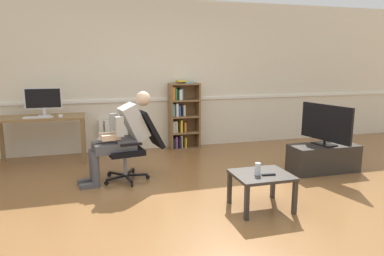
{
  "coord_description": "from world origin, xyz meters",
  "views": [
    {
      "loc": [
        -1.15,
        -3.71,
        1.62
      ],
      "look_at": [
        0.15,
        0.85,
        0.7
      ],
      "focal_mm": 32.49,
      "sensor_mm": 36.0,
      "label": 1
    }
  ],
  "objects_px": {
    "radiator": "(120,136)",
    "coffee_table": "(261,179)",
    "office_chair": "(136,142)",
    "computer_desk": "(40,123)",
    "person_seated": "(122,134)",
    "keyboard": "(38,117)",
    "computer_mouse": "(61,116)",
    "tv_stand": "(323,158)",
    "tv_screen": "(326,124)",
    "spare_remote": "(268,174)",
    "bookshelf": "(182,116)",
    "drinking_glass": "(258,169)",
    "imac_monitor": "(43,99)"
  },
  "relations": [
    {
      "from": "radiator",
      "to": "computer_desk",
      "type": "bearing_deg",
      "value": -162.65
    },
    {
      "from": "office_chair",
      "to": "tv_stand",
      "type": "xyz_separation_m",
      "value": [
        2.7,
        -0.43,
        -0.32
      ]
    },
    {
      "from": "radiator",
      "to": "coffee_table",
      "type": "distance_m",
      "value": 3.23
    },
    {
      "from": "computer_desk",
      "to": "person_seated",
      "type": "distance_m",
      "value": 1.69
    },
    {
      "from": "office_chair",
      "to": "computer_desk",
      "type": "bearing_deg",
      "value": -140.48
    },
    {
      "from": "computer_mouse",
      "to": "spare_remote",
      "type": "xyz_separation_m",
      "value": [
        2.29,
        -2.51,
        -0.36
      ]
    },
    {
      "from": "computer_mouse",
      "to": "tv_stand",
      "type": "relative_size",
      "value": 0.1
    },
    {
      "from": "coffee_table",
      "to": "spare_remote",
      "type": "xyz_separation_m",
      "value": [
        0.05,
        -0.07,
        0.07
      ]
    },
    {
      "from": "keyboard",
      "to": "computer_mouse",
      "type": "bearing_deg",
      "value": 3.53
    },
    {
      "from": "imac_monitor",
      "to": "coffee_table",
      "type": "relative_size",
      "value": 0.91
    },
    {
      "from": "keyboard",
      "to": "drinking_glass",
      "type": "xyz_separation_m",
      "value": [
        2.5,
        -2.45,
        -0.3
      ]
    },
    {
      "from": "drinking_glass",
      "to": "computer_mouse",
      "type": "bearing_deg",
      "value": 131.49
    },
    {
      "from": "tv_screen",
      "to": "coffee_table",
      "type": "relative_size",
      "value": 1.41
    },
    {
      "from": "coffee_table",
      "to": "spare_remote",
      "type": "bearing_deg",
      "value": -57.08
    },
    {
      "from": "bookshelf",
      "to": "office_chair",
      "type": "height_order",
      "value": "bookshelf"
    },
    {
      "from": "imac_monitor",
      "to": "radiator",
      "type": "distance_m",
      "value": 1.43
    },
    {
      "from": "computer_mouse",
      "to": "office_chair",
      "type": "xyz_separation_m",
      "value": [
        1.04,
        -1.06,
        -0.25
      ]
    },
    {
      "from": "keyboard",
      "to": "coffee_table",
      "type": "bearing_deg",
      "value": -43.35
    },
    {
      "from": "office_chair",
      "to": "drinking_glass",
      "type": "relative_size",
      "value": 7.11
    },
    {
      "from": "tv_stand",
      "to": "coffee_table",
      "type": "height_order",
      "value": "same"
    },
    {
      "from": "keyboard",
      "to": "person_seated",
      "type": "bearing_deg",
      "value": -42.15
    },
    {
      "from": "tv_screen",
      "to": "computer_desk",
      "type": "bearing_deg",
      "value": 55.99
    },
    {
      "from": "spare_remote",
      "to": "office_chair",
      "type": "bearing_deg",
      "value": -132.82
    },
    {
      "from": "tv_screen",
      "to": "spare_remote",
      "type": "xyz_separation_m",
      "value": [
        -1.46,
        -1.02,
        -0.31
      ]
    },
    {
      "from": "office_chair",
      "to": "drinking_glass",
      "type": "xyz_separation_m",
      "value": [
        1.14,
        -1.41,
        -0.05
      ]
    },
    {
      "from": "radiator",
      "to": "person_seated",
      "type": "xyz_separation_m",
      "value": [
        -0.07,
        -1.6,
        0.36
      ]
    },
    {
      "from": "radiator",
      "to": "imac_monitor",
      "type": "bearing_deg",
      "value": -165.27
    },
    {
      "from": "radiator",
      "to": "coffee_table",
      "type": "xyz_separation_m",
      "value": [
        1.31,
        -2.95,
        0.05
      ]
    },
    {
      "from": "radiator",
      "to": "coffee_table",
      "type": "height_order",
      "value": "radiator"
    },
    {
      "from": "coffee_table",
      "to": "spare_remote",
      "type": "height_order",
      "value": "spare_remote"
    },
    {
      "from": "computer_mouse",
      "to": "person_seated",
      "type": "xyz_separation_m",
      "value": [
        0.86,
        -1.09,
        -0.12
      ]
    },
    {
      "from": "keyboard",
      "to": "computer_mouse",
      "type": "distance_m",
      "value": 0.32
    },
    {
      "from": "computer_mouse",
      "to": "radiator",
      "type": "xyz_separation_m",
      "value": [
        0.93,
        0.51,
        -0.48
      ]
    },
    {
      "from": "computer_desk",
      "to": "radiator",
      "type": "bearing_deg",
      "value": 17.35
    },
    {
      "from": "computer_mouse",
      "to": "tv_screen",
      "type": "bearing_deg",
      "value": -21.71
    },
    {
      "from": "computer_mouse",
      "to": "person_seated",
      "type": "relative_size",
      "value": 0.08
    },
    {
      "from": "tv_screen",
      "to": "office_chair",
      "type": "bearing_deg",
      "value": 68.49
    },
    {
      "from": "imac_monitor",
      "to": "bookshelf",
      "type": "height_order",
      "value": "bookshelf"
    },
    {
      "from": "bookshelf",
      "to": "spare_remote",
      "type": "relative_size",
      "value": 8.47
    },
    {
      "from": "person_seated",
      "to": "office_chair",
      "type": "bearing_deg",
      "value": 90.0
    },
    {
      "from": "keyboard",
      "to": "computer_mouse",
      "type": "relative_size",
      "value": 4.24
    },
    {
      "from": "office_chair",
      "to": "spare_remote",
      "type": "relative_size",
      "value": 6.37
    },
    {
      "from": "tv_screen",
      "to": "keyboard",
      "type": "bearing_deg",
      "value": 57.73
    },
    {
      "from": "office_chair",
      "to": "tv_stand",
      "type": "bearing_deg",
      "value": 71.23
    },
    {
      "from": "bookshelf",
      "to": "coffee_table",
      "type": "relative_size",
      "value": 2.06
    },
    {
      "from": "keyboard",
      "to": "drinking_glass",
      "type": "relative_size",
      "value": 3.15
    },
    {
      "from": "drinking_glass",
      "to": "spare_remote",
      "type": "relative_size",
      "value": 0.9
    },
    {
      "from": "radiator",
      "to": "computer_mouse",
      "type": "bearing_deg",
      "value": -151.23
    },
    {
      "from": "bookshelf",
      "to": "spare_remote",
      "type": "xyz_separation_m",
      "value": [
        0.22,
        -2.92,
        -0.2
      ]
    },
    {
      "from": "tv_stand",
      "to": "tv_screen",
      "type": "bearing_deg",
      "value": 12.39
    }
  ]
}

